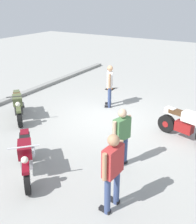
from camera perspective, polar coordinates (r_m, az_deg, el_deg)
The scene contains 9 objects.
ground_plane at distance 9.79m, azimuth 2.14°, elevation -1.60°, with size 40.00×40.00×0.00m, color #9E9E99.
curb_edge at distance 12.49m, azimuth -16.59°, elevation 3.47°, with size 14.00×0.30×0.15m, color gray.
motorcycle_maroon_cruiser at distance 6.92m, azimuth -15.22°, elevation -9.14°, with size 1.54×1.58×1.09m.
motorcycle_cream_vintage at distance 8.72m, azimuth 18.39°, elevation -2.65°, with size 0.87×1.93×1.07m.
motorcycle_olive_vintage at distance 10.09m, azimuth -16.80°, elevation 1.16°, with size 1.40×1.58×1.07m.
person_in_red_shirt at distance 5.40m, azimuth 3.18°, elevation -11.91°, with size 0.68×0.34×1.78m.
person_in_white_shirt at distance 10.67m, azimuth 2.55°, elevation 6.18°, with size 0.63×0.47×1.70m.
person_in_green_shirt at distance 6.80m, azimuth 5.10°, elevation -4.90°, with size 0.64×0.41×1.64m.
traffic_cone at distance 12.93m, azimuth 2.60°, elevation 6.01°, with size 0.36×0.36×0.53m.
Camera 1 is at (-7.74, -4.30, 4.17)m, focal length 42.36 mm.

